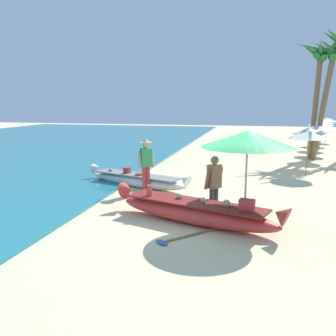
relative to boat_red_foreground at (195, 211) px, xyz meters
name	(u,v)px	position (x,y,z in m)	size (l,w,h in m)	color
ground_plane	(208,221)	(0.31, 0.26, -0.32)	(80.00, 80.00, 0.00)	beige
boat_red_foreground	(195,211)	(0.00, 0.00, 0.00)	(4.70, 2.24, 0.88)	red
boat_white_midground	(137,180)	(-2.74, 3.56, -0.06)	(4.35, 2.04, 0.74)	white
person_vendor_hatted	(146,161)	(-2.18, 2.89, 0.76)	(0.56, 0.50, 1.86)	#B2383D
person_tourist_customer	(214,183)	(0.41, 0.67, 0.62)	(0.52, 0.55, 1.67)	#333842
patio_umbrella_large	(248,139)	(1.25, 0.08, 1.88)	(2.28, 2.28, 2.41)	#B7B7BC
parasol_row_0	(309,135)	(3.59, 7.02, 1.43)	(1.60, 1.60, 1.91)	#8E6B47
parasol_row_1	(310,131)	(3.95, 9.29, 1.43)	(1.60, 1.60, 1.91)	#8E6B47
parasol_row_2	(317,128)	(4.61, 11.45, 1.43)	(1.60, 1.60, 1.91)	#8E6B47
parasol_row_3	(320,125)	(5.14, 13.82, 1.43)	(1.60, 1.60, 1.91)	#8E6B47
parasol_row_4	(321,123)	(5.59, 16.21, 1.43)	(1.60, 1.60, 1.91)	#8E6B47
parasol_row_5	(322,121)	(6.10, 18.81, 1.43)	(1.60, 1.60, 1.91)	#8E6B47
parasol_row_6	(327,120)	(6.86, 21.27, 1.43)	(1.60, 1.60, 1.91)	#8E6B47
palm_tree_tall_inland	(332,66)	(5.19, 11.92, 4.63)	(2.42, 2.75, 6.38)	brown
palm_tree_leaning_seaward	(320,63)	(4.64, 12.21, 4.80)	(2.60, 2.53, 6.29)	brown
paddle	(184,237)	(-0.08, -1.07, -0.29)	(1.42, 1.50, 0.05)	#8E6B47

